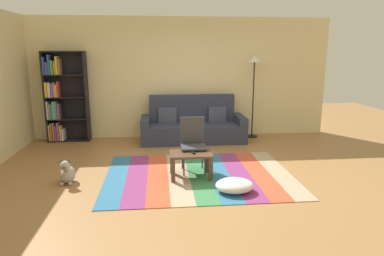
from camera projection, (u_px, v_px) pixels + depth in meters
ground_plane at (193, 172)px, 5.66m from camera, size 14.00×14.00×0.00m
back_wall at (182, 78)px, 7.84m from camera, size 6.80×0.10×2.70m
rug at (199, 175)px, 5.52m from camera, size 2.97×2.26×0.01m
couch at (193, 126)px, 7.57m from camera, size 2.26×0.80×1.00m
bookshelf at (61, 98)px, 7.43m from camera, size 0.90×0.28×1.96m
coffee_table at (191, 158)px, 5.36m from camera, size 0.66×0.45×0.40m
pouf at (235, 185)px, 4.85m from camera, size 0.54×0.46×0.18m
dog at (67, 173)px, 5.17m from camera, size 0.22×0.35×0.40m
standing_lamp at (254, 70)px, 7.65m from camera, size 0.32×0.32×1.85m
tv_remote at (193, 152)px, 5.33m from camera, size 0.08×0.16×0.02m
folding_chair at (193, 140)px, 5.63m from camera, size 0.40×0.40×0.90m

